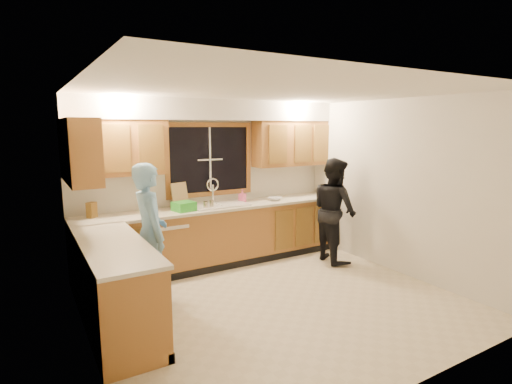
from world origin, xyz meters
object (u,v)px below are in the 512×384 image
(man, at_px, (150,234))
(dish_crate, at_px, (184,206))
(stove, at_px, (127,308))
(knife_block, at_px, (92,210))
(woman, at_px, (334,210))
(sink, at_px, (218,209))
(bowl, at_px, (275,199))
(soap_bottle, at_px, (242,196))
(dishwasher, at_px, (166,247))

(man, height_order, dish_crate, man)
(stove, relative_size, knife_block, 4.39)
(woman, bearing_deg, dish_crate, 81.50)
(dish_crate, bearing_deg, man, -133.10)
(sink, relative_size, woman, 0.53)
(man, distance_m, dish_crate, 1.04)
(man, height_order, knife_block, man)
(stove, xyz_separation_m, dish_crate, (1.21, 1.73, 0.53))
(bowl, bearing_deg, soap_bottle, 166.00)
(sink, distance_m, soap_bottle, 0.48)
(woman, height_order, dish_crate, woman)
(knife_block, height_order, dish_crate, knife_block)
(dishwasher, bearing_deg, stove, -117.69)
(sink, height_order, soap_bottle, sink)
(dishwasher, xyz_separation_m, soap_bottle, (1.30, 0.08, 0.61))
(sink, relative_size, man, 0.51)
(sink, height_order, knife_block, sink)
(dishwasher, xyz_separation_m, woman, (2.49, -0.75, 0.41))
(stove, height_order, soap_bottle, soap_bottle)
(dishwasher, distance_m, bowl, 1.91)
(stove, bearing_deg, dishwasher, 62.31)
(dish_crate, height_order, bowl, dish_crate)
(sink, bearing_deg, bowl, -3.93)
(sink, distance_m, dish_crate, 0.61)
(woman, bearing_deg, soap_bottle, 63.33)
(knife_block, bearing_deg, dishwasher, -48.56)
(man, distance_m, bowl, 2.41)
(stove, distance_m, woman, 3.62)
(man, relative_size, soap_bottle, 8.40)
(stove, distance_m, knife_block, 2.03)
(man, xyz_separation_m, soap_bottle, (1.74, 0.91, 0.17))
(soap_bottle, bearing_deg, bowl, -14.00)
(sink, relative_size, stove, 0.96)
(man, bearing_deg, dish_crate, -42.64)
(sink, xyz_separation_m, soap_bottle, (0.45, 0.07, 0.16))
(dish_crate, bearing_deg, knife_block, 169.95)
(dishwasher, height_order, bowl, bowl)
(knife_block, bearing_deg, sink, -44.23)
(sink, relative_size, bowl, 4.12)
(dishwasher, distance_m, man, 1.04)
(dishwasher, xyz_separation_m, dish_crate, (0.26, -0.08, 0.57))
(woman, xyz_separation_m, bowl, (-0.65, 0.70, 0.13))
(bowl, bearing_deg, stove, -147.77)
(stove, xyz_separation_m, knife_block, (0.02, 1.94, 0.57))
(sink, height_order, stove, sink)
(dish_crate, bearing_deg, sink, 9.04)
(dish_crate, bearing_deg, woman, -16.80)
(man, bearing_deg, bowl, -70.64)
(man, height_order, woman, man)
(dish_crate, distance_m, bowl, 1.57)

